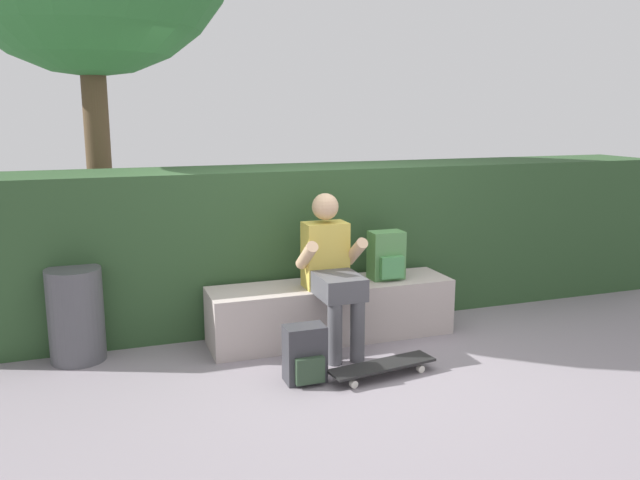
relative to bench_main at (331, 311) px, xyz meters
name	(u,v)px	position (x,y,z in m)	size (l,w,h in m)	color
ground_plane	(350,355)	(0.00, -0.41, -0.23)	(24.00, 24.00, 0.00)	gray
bench_main	(331,311)	(0.00, 0.00, 0.00)	(2.01, 0.50, 0.46)	#B0A39D
person_skater	(332,267)	(-0.08, -0.22, 0.43)	(0.49, 0.62, 1.21)	gold
skateboard_near_person	(382,366)	(0.06, -0.86, -0.16)	(0.82, 0.32, 0.09)	black
backpack_on_bench	(387,256)	(0.48, -0.01, 0.43)	(0.28, 0.23, 0.40)	#51894C
backpack_on_ground	(305,355)	(-0.48, -0.76, -0.04)	(0.28, 0.23, 0.40)	#333338
hedge_row	(347,239)	(0.41, 0.69, 0.45)	(6.43, 0.79, 1.36)	#2C4A29
trash_bin	(76,315)	(-1.96, 0.18, 0.12)	(0.40, 0.40, 0.71)	#4C4C51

